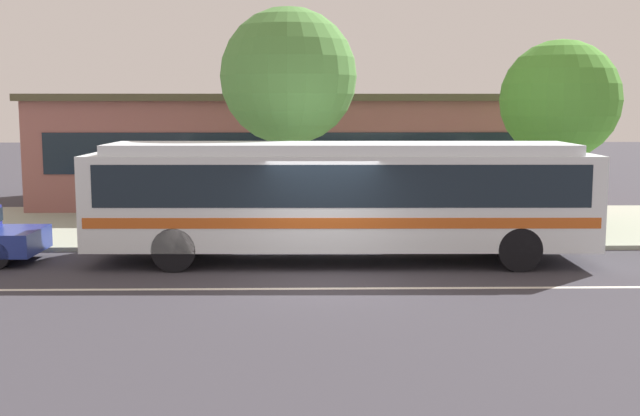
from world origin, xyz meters
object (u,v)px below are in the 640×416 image
at_px(pedestrian_waiting_near_sign, 353,203).
at_px(street_tree_near_stop, 288,77).
at_px(street_tree_mid_block, 560,101).
at_px(bus_stop_sign, 453,185).
at_px(transit_bus, 341,193).

height_order(pedestrian_waiting_near_sign, street_tree_near_stop, street_tree_near_stop).
xyz_separation_m(street_tree_near_stop, street_tree_mid_block, (7.73, 0.36, -0.66)).
relative_size(pedestrian_waiting_near_sign, street_tree_near_stop, 0.27).
distance_m(bus_stop_sign, street_tree_near_stop, 5.43).
height_order(street_tree_near_stop, street_tree_mid_block, street_tree_near_stop).
xyz_separation_m(pedestrian_waiting_near_sign, street_tree_near_stop, (-1.74, 1.15, 3.39)).
height_order(pedestrian_waiting_near_sign, street_tree_mid_block, street_tree_mid_block).
distance_m(transit_bus, street_tree_mid_block, 7.87).
bearing_deg(transit_bus, street_tree_mid_block, 31.82).
relative_size(transit_bus, street_tree_near_stop, 1.88).
xyz_separation_m(transit_bus, street_tree_near_stop, (-1.31, 3.62, 2.84)).
height_order(transit_bus, street_tree_near_stop, street_tree_near_stop).
xyz_separation_m(transit_bus, street_tree_mid_block, (6.42, 3.99, 2.18)).
xyz_separation_m(pedestrian_waiting_near_sign, street_tree_mid_block, (5.98, 1.51, 2.73)).
distance_m(bus_stop_sign, street_tree_mid_block, 4.50).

